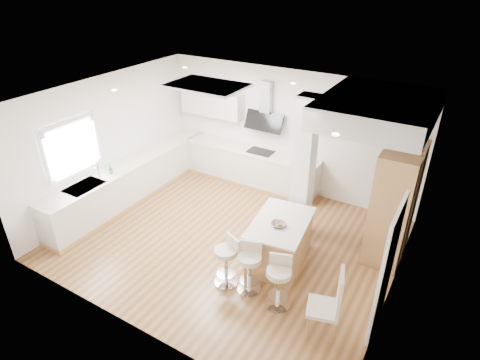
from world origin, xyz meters
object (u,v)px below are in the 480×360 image
Objects in this scene: bar_stool_c at (279,280)px; peninsula at (280,241)px; bar_stool_b at (250,265)px; dining_chair at (331,302)px; bar_stool_a at (227,259)px.

peninsula is at bearing 96.54° from bar_stool_c.
bar_stool_c reaches higher than bar_stool_b.
bar_stool_b is at bearing 154.64° from bar_stool_c.
dining_chair is at bearing -47.61° from peninsula.
bar_stool_b is at bearing 31.39° from bar_stool_a.
bar_stool_b is 1.43m from dining_chair.
dining_chair is (1.41, -0.20, 0.11)m from bar_stool_b.
bar_stool_c reaches higher than bar_stool_a.
bar_stool_a is at bearing 160.76° from bar_stool_c.
bar_stool_c is (0.55, -0.07, 0.01)m from bar_stool_b.
dining_chair reaches higher than bar_stool_c.
bar_stool_c is at bearing 155.17° from dining_chair.
bar_stool_a and bar_stool_b have the same top height.
bar_stool_b is at bearing -103.20° from peninsula.
bar_stool_a is 0.95m from bar_stool_c.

